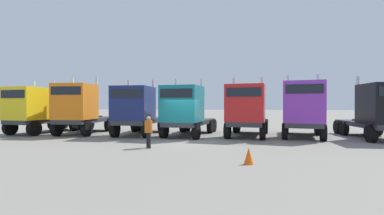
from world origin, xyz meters
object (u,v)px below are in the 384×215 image
at_px(semi_truck_orange, 80,109).
at_px(semi_truck_purple, 303,109).
at_px(semi_truck_teal, 186,111).
at_px(semi_truck_black, 380,111).
at_px(semi_truck_red, 247,110).
at_px(traffic_cone_near, 249,156).
at_px(semi_truck_navy, 137,110).
at_px(visitor_with_camera, 149,130).
at_px(semi_truck_yellow, 36,110).

height_order(semi_truck_orange, semi_truck_purple, same).
distance_m(semi_truck_orange, semi_truck_teal, 7.91).
relative_size(semi_truck_teal, semi_truck_black, 1.08).
relative_size(semi_truck_red, traffic_cone_near, 10.50).
relative_size(semi_truck_navy, semi_truck_black, 1.01).
height_order(semi_truck_navy, semi_truck_teal, semi_truck_navy).
bearing_deg(semi_truck_black, semi_truck_red, -93.32).
relative_size(semi_truck_orange, traffic_cone_near, 10.05).
distance_m(semi_truck_red, semi_truck_purple, 3.63).
distance_m(semi_truck_navy, visitor_with_camera, 5.88).
xyz_separation_m(semi_truck_orange, visitor_with_camera, (6.81, -5.38, -0.98)).
distance_m(semi_truck_black, visitor_with_camera, 14.18).
height_order(semi_truck_teal, semi_truck_black, semi_truck_black).
distance_m(semi_truck_red, semi_truck_black, 8.09).
bearing_deg(semi_truck_navy, semi_truck_teal, 88.08).
bearing_deg(semi_truck_yellow, traffic_cone_near, 69.62).
height_order(semi_truck_yellow, semi_truck_teal, semi_truck_yellow).
height_order(semi_truck_red, semi_truck_black, semi_truck_red).
relative_size(semi_truck_purple, visitor_with_camera, 3.82).
bearing_deg(semi_truck_teal, semi_truck_red, 102.15).
bearing_deg(semi_truck_orange, semi_truck_purple, 88.03).
bearing_deg(semi_truck_teal, visitor_with_camera, -3.07).
distance_m(semi_truck_yellow, semi_truck_black, 23.66).
height_order(semi_truck_orange, visitor_with_camera, semi_truck_orange).
distance_m(semi_truck_purple, semi_truck_black, 4.48).
height_order(semi_truck_orange, semi_truck_red, semi_truck_orange).
bearing_deg(semi_truck_red, semi_truck_purple, 99.11).
xyz_separation_m(semi_truck_yellow, semi_truck_orange, (3.54, -0.05, 0.10)).
distance_m(semi_truck_orange, semi_truck_black, 20.12).
height_order(semi_truck_navy, visitor_with_camera, semi_truck_navy).
xyz_separation_m(semi_truck_yellow, semi_truck_black, (23.65, -0.60, 0.01)).
xyz_separation_m(semi_truck_navy, semi_truck_black, (15.75, -0.45, -0.01)).
bearing_deg(semi_truck_teal, semi_truck_orange, -83.12).
bearing_deg(semi_truck_orange, traffic_cone_near, 51.96).
bearing_deg(traffic_cone_near, visitor_with_camera, 146.27).
relative_size(semi_truck_black, visitor_with_camera, 3.80).
xyz_separation_m(semi_truck_teal, traffic_cone_near, (3.68, -8.26, -1.48)).
bearing_deg(semi_truck_purple, traffic_cone_near, -13.42).
bearing_deg(visitor_with_camera, semi_truck_black, -9.98).
bearing_deg(semi_truck_yellow, visitor_with_camera, 71.63).
height_order(semi_truck_yellow, semi_truck_orange, semi_truck_orange).
relative_size(semi_truck_red, semi_truck_purple, 1.05).
bearing_deg(semi_truck_yellow, semi_truck_navy, 98.20).
distance_m(semi_truck_navy, semi_truck_purple, 11.29).
xyz_separation_m(semi_truck_yellow, traffic_cone_near, (15.12, -8.61, -1.50)).
relative_size(semi_truck_navy, semi_truck_purple, 1.01).
height_order(visitor_with_camera, traffic_cone_near, visitor_with_camera).
bearing_deg(traffic_cone_near, semi_truck_black, 43.19).
height_order(semi_truck_yellow, semi_truck_red, semi_truck_red).
xyz_separation_m(semi_truck_navy, traffic_cone_near, (7.21, -8.46, -1.53)).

